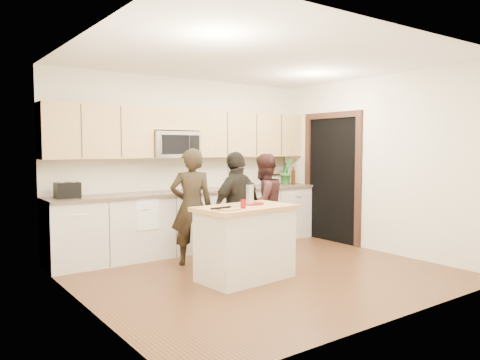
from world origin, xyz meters
TOP-DOWN VIEW (x-y plane):
  - floor at (0.00, 0.00)m, footprint 4.50×4.50m
  - room_shell at (0.00, 0.00)m, footprint 4.52×4.02m
  - back_cabinetry at (0.00, 1.69)m, footprint 4.50×0.66m
  - upper_cabinetry at (0.03, 1.83)m, footprint 4.50×0.33m
  - microwave at (-0.31, 1.80)m, footprint 0.76×0.41m
  - doorway at (2.23, 0.90)m, footprint 0.06×1.25m
  - framed_picture at (1.95, 1.98)m, footprint 0.30×0.03m
  - dish_towel at (-0.95, 1.50)m, footprint 0.34×0.60m
  - island at (-0.35, -0.10)m, footprint 1.25×0.80m
  - red_plate at (-0.18, -0.01)m, footprint 0.29×0.29m
  - box_grater at (-0.25, -0.06)m, footprint 0.09×0.06m
  - drink_glass at (-0.51, -0.27)m, footprint 0.06×0.06m
  - cutting_board at (-0.72, -0.29)m, footprint 0.24×0.21m
  - tongs at (-0.81, -0.26)m, footprint 0.28×0.06m
  - knife at (-0.60, -0.26)m, footprint 0.21×0.04m
  - toaster at (-1.95, 1.67)m, footprint 0.30×0.22m
  - bottle_cluster at (1.79, 1.74)m, footprint 0.69×0.26m
  - orchid at (1.91, 1.72)m, footprint 0.33×0.32m
  - woman_left at (-0.52, 0.91)m, footprint 0.69×0.59m
  - woman_center at (0.71, 0.87)m, footprint 0.77×0.62m
  - woman_right at (-0.08, 0.45)m, footprint 0.97×0.56m

SIDE VIEW (x-z plane):
  - floor at x=0.00m, z-range 0.00..0.00m
  - island at x=-0.35m, z-range 0.00..0.90m
  - back_cabinetry at x=0.00m, z-range 0.00..0.94m
  - woman_center at x=0.71m, z-range 0.00..1.51m
  - woman_right at x=-0.08m, z-range 0.00..1.55m
  - woman_left at x=-0.52m, z-range 0.00..1.60m
  - dish_towel at x=-0.95m, z-range 0.56..1.04m
  - red_plate at x=-0.18m, z-range 0.90..0.92m
  - cutting_board at x=-0.72m, z-range 0.90..0.92m
  - knife at x=-0.60m, z-range 0.92..0.93m
  - tongs at x=-0.81m, z-range 0.92..0.94m
  - drink_glass at x=-0.51m, z-range 0.90..1.01m
  - toaster at x=-1.95m, z-range 0.94..1.15m
  - box_grater at x=-0.25m, z-range 0.92..1.18m
  - bottle_cluster at x=1.79m, z-range 0.91..1.30m
  - doorway at x=2.23m, z-range 0.06..2.26m
  - orchid at x=1.91m, z-range 0.94..1.40m
  - framed_picture at x=1.95m, z-range 1.09..1.47m
  - microwave at x=-0.31m, z-range 1.45..1.85m
  - room_shell at x=0.00m, z-range 0.38..3.09m
  - upper_cabinetry at x=0.03m, z-range 1.47..2.22m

